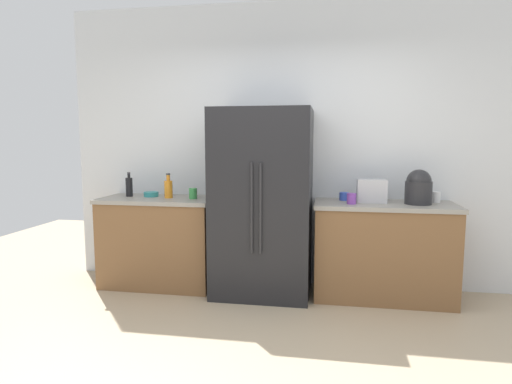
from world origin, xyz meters
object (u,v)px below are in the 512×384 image
at_px(cup_c, 344,196).
at_px(cup_b, 352,199).
at_px(cup_a, 193,194).
at_px(bowl_a, 151,194).
at_px(rice_cooker, 419,187).
at_px(bottle_b, 168,188).
at_px(refrigerator, 262,203).
at_px(cup_d, 436,197).
at_px(toaster, 372,191).
at_px(bottle_a, 129,187).

bearing_deg(cup_c, cup_b, -76.21).
height_order(cup_a, bowl_a, cup_a).
bearing_deg(cup_b, cup_c, 103.79).
height_order(rice_cooker, bottle_b, rice_cooker).
bearing_deg(refrigerator, rice_cooker, 2.10).
xyz_separation_m(rice_cooker, cup_d, (0.19, 0.14, -0.10)).
xyz_separation_m(toaster, cup_a, (-1.75, -0.05, -0.06)).
bearing_deg(cup_b, bottle_b, 176.52).
bearing_deg(rice_cooker, cup_d, 35.98).
xyz_separation_m(bottle_a, bottle_b, (0.45, -0.05, -0.01)).
bearing_deg(bottle_a, bowl_a, 6.27).
distance_m(toaster, cup_d, 0.61).
relative_size(refrigerator, bowl_a, 11.88).
distance_m(cup_b, bowl_a, 2.05).
xyz_separation_m(toaster, cup_c, (-0.25, 0.09, -0.07)).
distance_m(refrigerator, cup_a, 0.72).
relative_size(rice_cooker, cup_c, 3.47).
relative_size(toaster, bottle_b, 1.08).
bearing_deg(bottle_a, rice_cooker, -1.08).
bearing_deg(cup_d, cup_b, -163.22).
bearing_deg(cup_d, bowl_a, -178.88).
relative_size(refrigerator, toaster, 6.61).
xyz_separation_m(cup_a, cup_d, (2.35, 0.14, -0.00)).
distance_m(refrigerator, bottle_a, 1.44).
distance_m(rice_cooker, cup_d, 0.25).
relative_size(cup_c, bowl_a, 0.61).
relative_size(toaster, bottle_a, 1.07).
height_order(toaster, rice_cooker, rice_cooker).
bearing_deg(rice_cooker, cup_a, -179.87).
bearing_deg(cup_d, refrigerator, -173.43).
height_order(rice_cooker, bowl_a, rice_cooker).
distance_m(cup_a, bowl_a, 0.49).
bearing_deg(cup_b, bowl_a, 174.87).
relative_size(bottle_a, cup_a, 2.40).
xyz_separation_m(toaster, cup_d, (0.60, 0.09, -0.06)).
bearing_deg(toaster, cup_d, 8.24).
xyz_separation_m(cup_a, bowl_a, (-0.49, 0.08, -0.03)).
bearing_deg(cup_b, bottle_a, 176.02).
bearing_deg(bottle_b, refrigerator, -3.53).
height_order(bottle_a, cup_d, bottle_a).
xyz_separation_m(toaster, rice_cooker, (0.41, -0.05, 0.05)).
distance_m(toaster, cup_a, 1.75).
distance_m(cup_c, cup_d, 0.85).
distance_m(cup_a, cup_d, 2.36).
bearing_deg(bottle_b, cup_b, -3.48).
bearing_deg(cup_d, cup_a, -176.59).
height_order(toaster, bowl_a, toaster).
xyz_separation_m(bottle_b, cup_b, (1.83, -0.11, -0.05)).
xyz_separation_m(rice_cooker, cup_c, (-0.67, 0.14, -0.12)).
height_order(toaster, cup_d, toaster).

